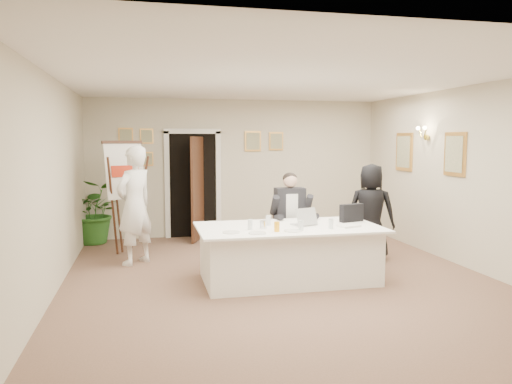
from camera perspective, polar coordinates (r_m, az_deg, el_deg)
The scene contains 28 objects.
floor at distance 7.20m, azimuth 2.78°, elevation -9.96°, with size 7.00×7.00×0.00m, color brown.
ceiling at distance 6.97m, azimuth 2.90°, elevation 12.77°, with size 6.00×7.00×0.02m, color white.
wall_back at distance 10.35m, azimuth -2.29°, elevation 2.78°, with size 6.00×0.10×2.80m, color beige.
wall_front at distance 3.71m, azimuth 17.29°, elevation -3.19°, with size 6.00×0.10×2.80m, color beige.
wall_left at distance 6.80m, azimuth -22.35°, elevation 0.68°, with size 0.10×7.00×2.80m, color beige.
wall_right at distance 8.26m, azimuth 23.36°, elevation 1.49°, with size 0.10×7.00×2.80m, color beige.
doorway at distance 10.08m, azimuth -7.04°, elevation 0.62°, with size 1.14×0.86×2.20m.
pictures_back_wall at distance 10.20m, azimuth -6.71°, elevation 5.23°, with size 3.40×0.06×0.80m, color gold, non-canonical shape.
pictures_right_wall at distance 9.22m, azimuth 18.93°, elevation 4.25°, with size 0.06×2.20×0.80m, color gold, non-canonical shape.
wall_sconce at distance 9.19m, azimuth 18.63°, elevation 6.44°, with size 0.20×0.30×0.24m, color #B09E38, non-canonical shape.
conference_table at distance 7.06m, azimuth 3.74°, elevation -6.98°, with size 2.54×1.36×0.78m.
seated_man at distance 7.93m, azimuth 3.97°, elevation -2.99°, with size 0.64×0.68×1.48m, color black, non-canonical shape.
flip_chart at distance 8.85m, azimuth -14.94°, elevation -1.29°, with size 0.69×0.55×1.92m.
standing_man at distance 8.13m, azimuth -13.70°, elevation -1.49°, with size 0.69×0.45×1.89m, color white.
standing_woman at distance 8.48m, azimuth 13.00°, elevation -2.18°, with size 0.78×0.51×1.59m, color black.
potted_palm at distance 10.01m, azimuth -17.93°, elevation -2.12°, with size 1.11×0.96×1.23m, color #286120.
laptop at distance 7.10m, azimuth 5.51°, elevation -2.65°, with size 0.33×0.35×0.28m, color #B7BABC, non-canonical shape.
laptop_bag at distance 7.47m, azimuth 10.86°, elevation -2.36°, with size 0.37×0.10×0.26m, color black.
paper_stack at distance 7.03m, azimuth 10.56°, elevation -3.83°, with size 0.28×0.20×0.03m, color white.
plate_left at distance 6.49m, azimuth -2.84°, elevation -4.62°, with size 0.23×0.23×0.01m, color white.
plate_mid at distance 6.44m, azimuth 0.15°, elevation -4.70°, with size 0.24×0.24×0.01m, color white.
plate_near at distance 6.60m, azimuth 4.22°, elevation -4.44°, with size 0.24×0.24×0.01m, color white.
glass_a at distance 6.70m, azimuth -0.68°, elevation -3.74°, with size 0.07×0.07×0.14m, color silver.
glass_b at distance 6.65m, azimuth 5.17°, elevation -3.83°, with size 0.07×0.07×0.14m, color silver.
glass_c at distance 6.85m, azimuth 8.57°, elevation -3.59°, with size 0.06×0.06×0.14m, color silver.
glass_d at distance 7.04m, azimuth 1.41°, elevation -3.26°, with size 0.07×0.07×0.14m, color silver.
oj_glass at distance 6.56m, azimuth 2.40°, elevation -3.98°, with size 0.07×0.07×0.13m, color #FFAA15.
steel_jug at distance 6.76m, azimuth 0.83°, elevation -3.77°, with size 0.10×0.10×0.11m, color silver.
Camera 1 is at (-1.83, -6.67, 1.97)m, focal length 35.00 mm.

